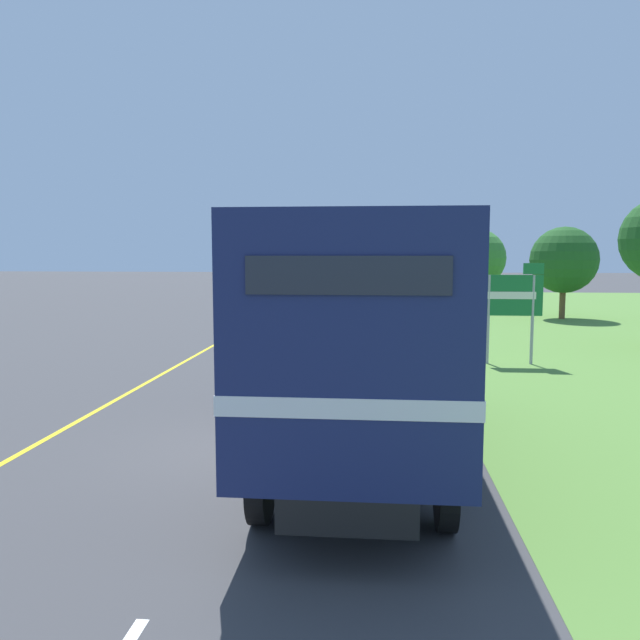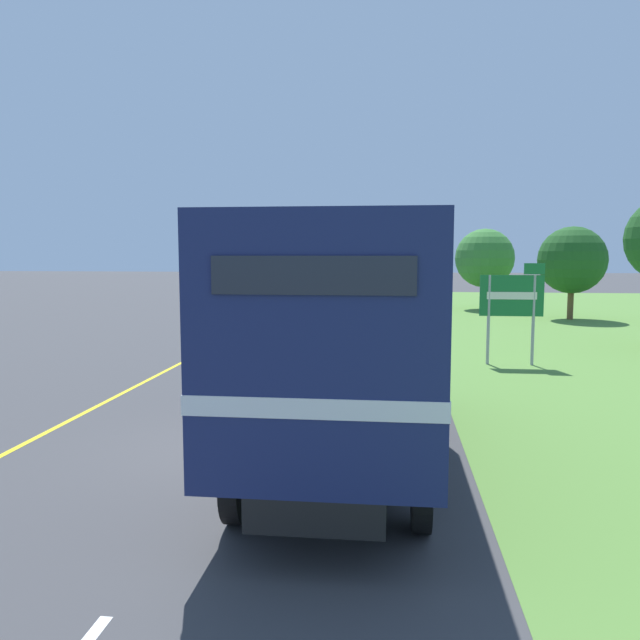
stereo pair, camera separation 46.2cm
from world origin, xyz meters
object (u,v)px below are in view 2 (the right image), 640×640
horse_trailer_truck (344,331)px  lead_car_white (292,305)px  roadside_tree_mid (572,260)px  roadside_tree_far (485,258)px  highway_sign (513,300)px

horse_trailer_truck → lead_car_white: size_ratio=2.03×
lead_car_white → roadside_tree_mid: bearing=16.6°
lead_car_white → roadside_tree_mid: size_ratio=0.90×
horse_trailer_truck → roadside_tree_mid: bearing=67.0°
roadside_tree_mid → roadside_tree_far: roadside_tree_far is taller
lead_car_white → highway_sign: bearing=-49.7°
lead_car_white → roadside_tree_far: bearing=43.4°
lead_car_white → highway_sign: 12.37m
lead_car_white → highway_sign: highway_sign is taller
roadside_tree_far → lead_car_white: bearing=-136.6°
horse_trailer_truck → highway_sign: horse_trailer_truck is taller
highway_sign → roadside_tree_mid: bearing=68.5°
highway_sign → horse_trailer_truck: bearing=-115.1°
highway_sign → roadside_tree_mid: 14.40m
lead_car_white → roadside_tree_far: size_ratio=0.88×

